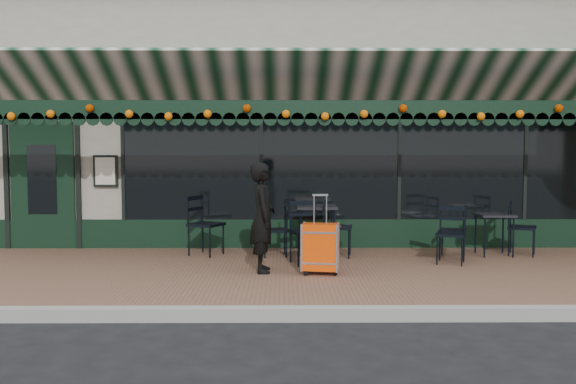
{
  "coord_description": "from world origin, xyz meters",
  "views": [
    {
      "loc": [
        -0.62,
        -6.61,
        1.86
      ],
      "look_at": [
        -0.56,
        1.6,
        1.29
      ],
      "focal_mm": 38.0,
      "sensor_mm": 36.0,
      "label": 1
    }
  ],
  "objects_px": {
    "chair_b_left": "(275,231)",
    "chair_b_front": "(307,232)",
    "chair_solo": "(206,225)",
    "cafe_table_a": "(494,218)",
    "cafe_table_b": "(317,210)",
    "chair_b_right": "(338,228)",
    "chair_a_left": "(452,231)",
    "chair_a_right": "(522,228)",
    "chair_a_front": "(451,235)",
    "suitcase": "(320,248)",
    "woman": "(263,217)"
  },
  "relations": [
    {
      "from": "chair_b_left",
      "to": "chair_b_front",
      "type": "xyz_separation_m",
      "value": [
        0.49,
        -0.65,
        0.06
      ]
    },
    {
      "from": "chair_b_left",
      "to": "chair_solo",
      "type": "xyz_separation_m",
      "value": [
        -1.12,
        0.13,
        0.08
      ]
    },
    {
      "from": "cafe_table_a",
      "to": "cafe_table_b",
      "type": "xyz_separation_m",
      "value": [
        -2.88,
        0.16,
        0.11
      ]
    },
    {
      "from": "chair_b_right",
      "to": "chair_a_left",
      "type": "bearing_deg",
      "value": -84.69
    },
    {
      "from": "chair_b_right",
      "to": "chair_b_front",
      "type": "bearing_deg",
      "value": 148.93
    },
    {
      "from": "chair_a_left",
      "to": "chair_a_right",
      "type": "bearing_deg",
      "value": 120.84
    },
    {
      "from": "cafe_table_a",
      "to": "chair_a_front",
      "type": "height_order",
      "value": "chair_a_front"
    },
    {
      "from": "cafe_table_a",
      "to": "chair_b_front",
      "type": "height_order",
      "value": "chair_b_front"
    },
    {
      "from": "chair_b_left",
      "to": "chair_b_front",
      "type": "height_order",
      "value": "chair_b_front"
    },
    {
      "from": "cafe_table_a",
      "to": "chair_a_front",
      "type": "distance_m",
      "value": 1.18
    },
    {
      "from": "suitcase",
      "to": "chair_b_right",
      "type": "relative_size",
      "value": 1.17
    },
    {
      "from": "chair_b_left",
      "to": "chair_b_front",
      "type": "distance_m",
      "value": 0.81
    },
    {
      "from": "woman",
      "to": "chair_b_right",
      "type": "bearing_deg",
      "value": -48.16
    },
    {
      "from": "woman",
      "to": "chair_b_left",
      "type": "height_order",
      "value": "woman"
    },
    {
      "from": "woman",
      "to": "cafe_table_b",
      "type": "bearing_deg",
      "value": -33.87
    },
    {
      "from": "suitcase",
      "to": "chair_solo",
      "type": "distance_m",
      "value": 2.36
    },
    {
      "from": "chair_a_left",
      "to": "chair_b_right",
      "type": "height_order",
      "value": "chair_b_right"
    },
    {
      "from": "suitcase",
      "to": "chair_a_right",
      "type": "distance_m",
      "value": 3.69
    },
    {
      "from": "woman",
      "to": "chair_a_right",
      "type": "relative_size",
      "value": 1.73
    },
    {
      "from": "woman",
      "to": "chair_solo",
      "type": "height_order",
      "value": "woman"
    },
    {
      "from": "chair_b_front",
      "to": "chair_a_front",
      "type": "bearing_deg",
      "value": -16.42
    },
    {
      "from": "cafe_table_a",
      "to": "suitcase",
      "type": "bearing_deg",
      "value": -152.52
    },
    {
      "from": "chair_a_left",
      "to": "chair_a_right",
      "type": "height_order",
      "value": "chair_a_right"
    },
    {
      "from": "cafe_table_b",
      "to": "chair_b_front",
      "type": "bearing_deg",
      "value": -102.26
    },
    {
      "from": "chair_b_right",
      "to": "chair_a_right",
      "type": "bearing_deg",
      "value": -79.43
    },
    {
      "from": "woman",
      "to": "chair_a_front",
      "type": "xyz_separation_m",
      "value": [
        2.81,
        0.6,
        -0.33
      ]
    },
    {
      "from": "cafe_table_b",
      "to": "chair_a_front",
      "type": "height_order",
      "value": "chair_a_front"
    },
    {
      "from": "chair_a_front",
      "to": "chair_b_left",
      "type": "distance_m",
      "value": 2.74
    },
    {
      "from": "suitcase",
      "to": "chair_b_front",
      "type": "distance_m",
      "value": 0.81
    },
    {
      "from": "cafe_table_a",
      "to": "chair_solo",
      "type": "bearing_deg",
      "value": 179.49
    },
    {
      "from": "chair_a_left",
      "to": "chair_a_front",
      "type": "xyz_separation_m",
      "value": [
        -0.16,
        -0.51,
        0.01
      ]
    },
    {
      "from": "suitcase",
      "to": "chair_a_front",
      "type": "xyz_separation_m",
      "value": [
        2.02,
        0.78,
        0.07
      ]
    },
    {
      "from": "woman",
      "to": "chair_a_front",
      "type": "height_order",
      "value": "woman"
    },
    {
      "from": "chair_b_front",
      "to": "chair_b_right",
      "type": "bearing_deg",
      "value": 33.9
    },
    {
      "from": "cafe_table_b",
      "to": "chair_b_left",
      "type": "distance_m",
      "value": 0.79
    },
    {
      "from": "chair_a_front",
      "to": "chair_b_front",
      "type": "distance_m",
      "value": 2.17
    },
    {
      "from": "chair_a_right",
      "to": "chair_b_front",
      "type": "xyz_separation_m",
      "value": [
        -3.53,
        -0.71,
        0.03
      ]
    },
    {
      "from": "chair_b_front",
      "to": "cafe_table_a",
      "type": "bearing_deg",
      "value": -2.87
    },
    {
      "from": "woman",
      "to": "chair_a_front",
      "type": "distance_m",
      "value": 2.89
    },
    {
      "from": "chair_b_front",
      "to": "chair_a_left",
      "type": "bearing_deg",
      "value": -3.95
    },
    {
      "from": "chair_b_left",
      "to": "chair_b_front",
      "type": "relative_size",
      "value": 0.87
    },
    {
      "from": "cafe_table_a",
      "to": "cafe_table_b",
      "type": "relative_size",
      "value": 0.85
    },
    {
      "from": "chair_a_right",
      "to": "chair_solo",
      "type": "distance_m",
      "value": 5.14
    },
    {
      "from": "chair_a_front",
      "to": "suitcase",
      "type": "bearing_deg",
      "value": -137.66
    },
    {
      "from": "cafe_table_b",
      "to": "chair_b_left",
      "type": "bearing_deg",
      "value": -160.12
    },
    {
      "from": "cafe_table_b",
      "to": "chair_b_front",
      "type": "relative_size",
      "value": 0.84
    },
    {
      "from": "cafe_table_a",
      "to": "chair_b_front",
      "type": "distance_m",
      "value": 3.17
    },
    {
      "from": "chair_a_left",
      "to": "chair_a_front",
      "type": "bearing_deg",
      "value": 3.47
    },
    {
      "from": "chair_a_right",
      "to": "chair_b_right",
      "type": "bearing_deg",
      "value": 116.71
    },
    {
      "from": "suitcase",
      "to": "chair_b_right",
      "type": "distance_m",
      "value": 1.46
    }
  ]
}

